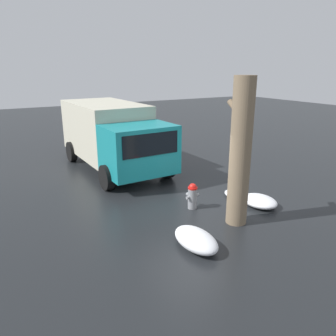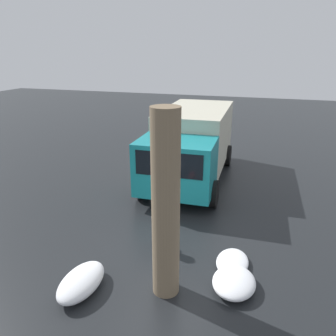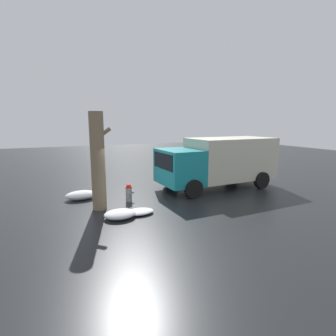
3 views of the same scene
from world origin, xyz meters
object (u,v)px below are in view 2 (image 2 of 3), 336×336
object	(u,v)px
tree_trunk	(166,207)
pedestrian	(163,166)
fire_hydrant	(163,236)
delivery_truck	(192,142)

from	to	relation	value
tree_trunk	pedestrian	world-z (taller)	tree_trunk
fire_hydrant	tree_trunk	xyz separation A→B (m)	(-1.38, -0.53, 1.58)
tree_trunk	pedestrian	bearing A→B (deg)	18.82
fire_hydrant	pedestrian	xyz separation A→B (m)	(3.72, 1.21, 0.50)
fire_hydrant	pedestrian	bearing A→B (deg)	9.96
fire_hydrant	delivery_truck	xyz separation A→B (m)	(5.23, 0.53, 1.07)
tree_trunk	pedestrian	size ratio (longest dim) A/B	2.37
tree_trunk	delivery_truck	xyz separation A→B (m)	(6.61, 1.06, -0.51)
fire_hydrant	tree_trunk	bearing A→B (deg)	-167.23
pedestrian	tree_trunk	bearing A→B (deg)	106.42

